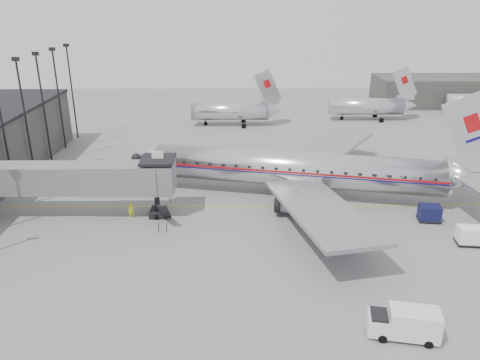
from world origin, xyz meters
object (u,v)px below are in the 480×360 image
Objects in this scene: service_van at (404,323)px; baggage_cart_white at (469,235)px; airliner at (302,169)px; baggage_cart_navy at (429,213)px; ramp_worker at (131,210)px.

baggage_cart_white is (10.56, 12.98, -0.23)m from service_van.
baggage_cart_navy is at bearing -16.64° from airliner.
ramp_worker is (-31.32, 1.00, -0.06)m from baggage_cart_navy.
service_van is 2.05× the size of baggage_cart_navy.
service_van is 2.85× the size of ramp_worker.
service_van is 29.53m from ramp_worker.
baggage_cart_navy is 5.34m from baggage_cart_white.
baggage_cart_white is at bearing 61.59° from service_van.
baggage_cart_white is at bearing -27.51° from airliner.
airliner is 18.76m from baggage_cart_white.
baggage_cart_navy is 1.39× the size of ramp_worker.
service_van is at bearing -69.31° from airliner.
service_van is (3.80, -24.82, -2.14)m from airliner.
service_van is at bearing -122.45° from baggage_cart_white.
airliner reaches higher than baggage_cart_white.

